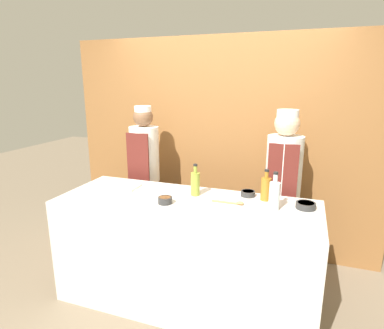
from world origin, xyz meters
TOP-DOWN VIEW (x-y plane):
  - ground_plane at (0.00, 0.00)m, footprint 14.00×14.00m
  - cabinet_wall at (0.00, 1.15)m, footprint 3.52×0.18m
  - counter at (0.00, 0.00)m, footprint 2.19×0.82m
  - sauce_bowl_white at (0.47, 0.30)m, footprint 0.12×0.12m
  - sauce_bowl_brown at (-0.14, -0.10)m, footprint 0.12×0.12m
  - sauce_bowl_green at (0.95, 0.17)m, footprint 0.15×0.15m
  - cutting_board at (-0.71, 0.15)m, footprint 0.34×0.20m
  - bottle_amber at (0.63, 0.26)m, footprint 0.08×0.08m
  - bottle_clear at (0.71, 0.07)m, footprint 0.08×0.08m
  - bottle_oil at (0.03, 0.17)m, footprint 0.08×0.08m
  - wooden_spoon at (0.39, 0.07)m, footprint 0.27×0.05m
  - chef_left at (-0.74, 0.68)m, footprint 0.32×0.32m
  - chef_right at (0.74, 0.68)m, footprint 0.33×0.33m

SIDE VIEW (x-z plane):
  - ground_plane at x=0.00m, z-range 0.00..0.00m
  - counter at x=0.00m, z-range 0.00..0.94m
  - chef_left at x=-0.74m, z-range 0.08..1.76m
  - chef_right at x=0.74m, z-range 0.08..1.76m
  - cutting_board at x=-0.71m, z-range 0.94..0.96m
  - wooden_spoon at x=0.39m, z-range 0.94..0.97m
  - sauce_bowl_white at x=0.47m, z-range 0.95..0.99m
  - sauce_bowl_green at x=0.95m, z-range 0.95..1.00m
  - sauce_bowl_brown at x=-0.14m, z-range 0.95..1.00m
  - bottle_amber at x=0.63m, z-range 0.92..1.18m
  - bottle_oil at x=0.03m, z-range 0.91..1.20m
  - bottle_clear at x=0.71m, z-range 0.91..1.22m
  - cabinet_wall at x=0.00m, z-range 0.00..2.40m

